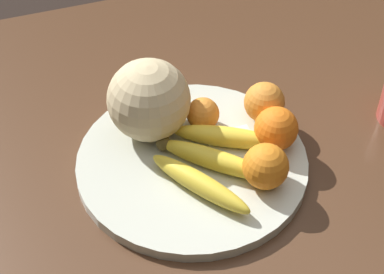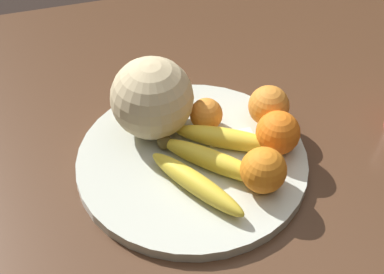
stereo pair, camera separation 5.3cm
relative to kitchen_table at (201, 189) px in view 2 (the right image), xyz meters
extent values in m
cube|color=#4C301E|center=(0.00, 0.00, 0.07)|extent=(1.63, 1.05, 0.04)
cylinder|color=beige|center=(0.02, 0.02, 0.10)|extent=(0.38, 0.38, 0.02)
torus|color=#47382D|center=(0.02, 0.02, 0.10)|extent=(0.38, 0.38, 0.01)
sphere|color=beige|center=(0.07, -0.07, 0.18)|extent=(0.14, 0.14, 0.14)
sphere|color=brown|center=(0.06, -0.01, 0.12)|extent=(0.03, 0.03, 0.03)
ellipsoid|color=yellow|center=(0.03, 0.09, 0.12)|extent=(0.13, 0.18, 0.03)
ellipsoid|color=yellow|center=(-0.01, 0.05, 0.12)|extent=(0.16, 0.16, 0.03)
ellipsoid|color=yellow|center=(-0.04, 0.01, 0.12)|extent=(0.18, 0.12, 0.03)
sphere|color=orange|center=(-0.12, 0.03, 0.14)|extent=(0.07, 0.07, 0.07)
sphere|color=orange|center=(-0.02, -0.05, 0.13)|extent=(0.06, 0.06, 0.06)
sphere|color=orange|center=(-0.13, -0.03, 0.14)|extent=(0.07, 0.07, 0.07)
sphere|color=orange|center=(-0.07, 0.11, 0.14)|extent=(0.07, 0.07, 0.07)
cube|color=white|center=(-0.05, -0.01, 0.11)|extent=(0.08, 0.03, 0.00)
camera|label=1|loc=(0.26, 0.71, 0.87)|focal=60.00mm
camera|label=2|loc=(0.21, 0.72, 0.87)|focal=60.00mm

